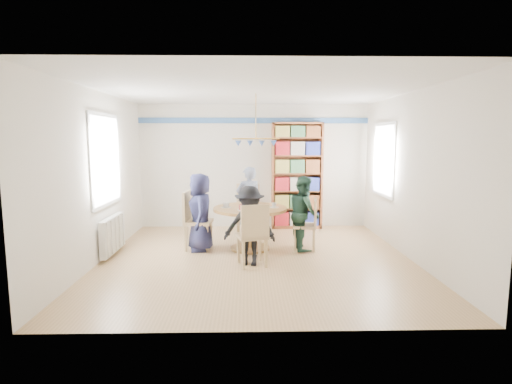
{
  "coord_description": "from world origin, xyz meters",
  "views": [
    {
      "loc": [
        -0.16,
        -6.32,
        1.93
      ],
      "look_at": [
        0.0,
        0.4,
        1.05
      ],
      "focal_mm": 28.0,
      "sensor_mm": 36.0,
      "label": 1
    }
  ],
  "objects_px": {
    "radiator": "(113,234)",
    "person_right": "(304,213)",
    "chair_near": "(253,232)",
    "person_left": "(200,212)",
    "chair_far": "(248,208)",
    "dining_table": "(250,218)",
    "chair_left": "(194,217)",
    "person_near": "(249,226)",
    "bookshelf": "(297,177)",
    "chair_right": "(309,222)",
    "person_far": "(249,202)"
  },
  "relations": [
    {
      "from": "chair_left",
      "to": "person_near",
      "type": "distance_m",
      "value": 1.36
    },
    {
      "from": "radiator",
      "to": "chair_near",
      "type": "height_order",
      "value": "chair_near"
    },
    {
      "from": "chair_left",
      "to": "person_far",
      "type": "xyz_separation_m",
      "value": [
        0.98,
        0.91,
        0.14
      ]
    },
    {
      "from": "chair_left",
      "to": "person_left",
      "type": "height_order",
      "value": "person_left"
    },
    {
      "from": "chair_near",
      "to": "person_far",
      "type": "distance_m",
      "value": 1.96
    },
    {
      "from": "radiator",
      "to": "person_right",
      "type": "height_order",
      "value": "person_right"
    },
    {
      "from": "radiator",
      "to": "person_right",
      "type": "distance_m",
      "value": 3.29
    },
    {
      "from": "dining_table",
      "to": "person_left",
      "type": "xyz_separation_m",
      "value": [
        -0.87,
        -0.05,
        0.12
      ]
    },
    {
      "from": "bookshelf",
      "to": "person_near",
      "type": "bearing_deg",
      "value": -111.69
    },
    {
      "from": "person_near",
      "to": "bookshelf",
      "type": "distance_m",
      "value": 2.9
    },
    {
      "from": "person_near",
      "to": "chair_right",
      "type": "bearing_deg",
      "value": 48.56
    },
    {
      "from": "radiator",
      "to": "chair_far",
      "type": "relative_size",
      "value": 0.95
    },
    {
      "from": "chair_near",
      "to": "person_right",
      "type": "height_order",
      "value": "person_right"
    },
    {
      "from": "radiator",
      "to": "person_left",
      "type": "relative_size",
      "value": 0.74
    },
    {
      "from": "person_near",
      "to": "dining_table",
      "type": "bearing_deg",
      "value": 98.77
    },
    {
      "from": "person_near",
      "to": "person_left",
      "type": "bearing_deg",
      "value": 144.88
    },
    {
      "from": "chair_right",
      "to": "person_right",
      "type": "relative_size",
      "value": 0.69
    },
    {
      "from": "chair_far",
      "to": "person_near",
      "type": "bearing_deg",
      "value": -89.42
    },
    {
      "from": "radiator",
      "to": "person_far",
      "type": "xyz_separation_m",
      "value": [
        2.3,
        1.24,
        0.35
      ]
    },
    {
      "from": "radiator",
      "to": "person_near",
      "type": "relative_size",
      "value": 0.81
    },
    {
      "from": "radiator",
      "to": "person_near",
      "type": "distance_m",
      "value": 2.39
    },
    {
      "from": "radiator",
      "to": "chair_near",
      "type": "relative_size",
      "value": 1.02
    },
    {
      "from": "person_left",
      "to": "person_right",
      "type": "bearing_deg",
      "value": 80.97
    },
    {
      "from": "person_near",
      "to": "bookshelf",
      "type": "height_order",
      "value": "bookshelf"
    },
    {
      "from": "chair_left",
      "to": "chair_far",
      "type": "xyz_separation_m",
      "value": [
        0.96,
        0.96,
        0.01
      ]
    },
    {
      "from": "person_right",
      "to": "radiator",
      "type": "bearing_deg",
      "value": 87.54
    },
    {
      "from": "chair_far",
      "to": "chair_near",
      "type": "xyz_separation_m",
      "value": [
        0.08,
        -2.01,
        -0.04
      ]
    },
    {
      "from": "chair_far",
      "to": "person_far",
      "type": "relative_size",
      "value": 0.75
    },
    {
      "from": "radiator",
      "to": "chair_right",
      "type": "xyz_separation_m",
      "value": [
        3.36,
        0.24,
        0.15
      ]
    },
    {
      "from": "chair_far",
      "to": "person_left",
      "type": "distance_m",
      "value": 1.34
    },
    {
      "from": "person_left",
      "to": "chair_near",
      "type": "bearing_deg",
      "value": 33.96
    },
    {
      "from": "person_right",
      "to": "chair_near",
      "type": "bearing_deg",
      "value": 129.93
    },
    {
      "from": "dining_table",
      "to": "chair_left",
      "type": "relative_size",
      "value": 1.26
    },
    {
      "from": "chair_far",
      "to": "person_right",
      "type": "distance_m",
      "value": 1.43
    },
    {
      "from": "person_right",
      "to": "person_left",
      "type": "bearing_deg",
      "value": 83.49
    },
    {
      "from": "chair_near",
      "to": "person_near",
      "type": "distance_m",
      "value": 0.14
    },
    {
      "from": "chair_near",
      "to": "person_left",
      "type": "height_order",
      "value": "person_left"
    },
    {
      "from": "radiator",
      "to": "chair_far",
      "type": "xyz_separation_m",
      "value": [
        2.28,
        1.3,
        0.23
      ]
    },
    {
      "from": "chair_far",
      "to": "person_right",
      "type": "xyz_separation_m",
      "value": [
        0.98,
        -1.03,
        0.08
      ]
    },
    {
      "from": "person_far",
      "to": "radiator",
      "type": "bearing_deg",
      "value": 12.46
    },
    {
      "from": "person_left",
      "to": "bookshelf",
      "type": "relative_size",
      "value": 0.59
    },
    {
      "from": "dining_table",
      "to": "chair_left",
      "type": "distance_m",
      "value": 1.0
    },
    {
      "from": "person_far",
      "to": "person_near",
      "type": "xyz_separation_m",
      "value": [
        0.0,
        -1.85,
        -0.09
      ]
    },
    {
      "from": "person_near",
      "to": "bookshelf",
      "type": "bearing_deg",
      "value": 78.15
    },
    {
      "from": "chair_right",
      "to": "person_far",
      "type": "xyz_separation_m",
      "value": [
        -1.06,
        1.0,
        0.21
      ]
    },
    {
      "from": "radiator",
      "to": "person_near",
      "type": "xyz_separation_m",
      "value": [
        2.3,
        -0.61,
        0.27
      ]
    },
    {
      "from": "person_right",
      "to": "bookshelf",
      "type": "height_order",
      "value": "bookshelf"
    },
    {
      "from": "person_far",
      "to": "chair_right",
      "type": "bearing_deg",
      "value": 120.59
    },
    {
      "from": "chair_far",
      "to": "person_left",
      "type": "xyz_separation_m",
      "value": [
        -0.84,
        -1.05,
        0.1
      ]
    },
    {
      "from": "chair_right",
      "to": "person_near",
      "type": "distance_m",
      "value": 1.36
    }
  ]
}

